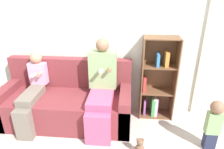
# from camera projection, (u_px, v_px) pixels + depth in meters

# --- Properties ---
(ground_plane) EXTENTS (14.00, 14.00, 0.00)m
(ground_plane) POSITION_uv_depth(u_px,v_px,m) (80.00, 142.00, 2.86)
(ground_plane) COLOR #BCB2A8
(back_wall) EXTENTS (10.00, 0.06, 2.55)m
(back_wall) POSITION_uv_depth(u_px,v_px,m) (89.00, 38.00, 3.24)
(back_wall) COLOR silver
(back_wall) RESTS_ON ground_plane
(curtain_panel) EXTENTS (0.69, 0.04, 2.07)m
(curtain_panel) POSITION_uv_depth(u_px,v_px,m) (223.00, 57.00, 3.11)
(curtain_panel) COLOR beige
(curtain_panel) RESTS_ON ground_plane
(couch) EXTENTS (2.04, 0.84, 0.97)m
(couch) POSITION_uv_depth(u_px,v_px,m) (67.00, 103.00, 3.24)
(couch) COLOR maroon
(couch) RESTS_ON ground_plane
(adult_seated) EXTENTS (0.42, 0.79, 1.36)m
(adult_seated) POSITION_uv_depth(u_px,v_px,m) (101.00, 86.00, 2.95)
(adult_seated) COLOR #DB4C75
(adult_seated) RESTS_ON ground_plane
(child_seated) EXTENTS (0.28, 0.81, 1.12)m
(child_seated) POSITION_uv_depth(u_px,v_px,m) (32.00, 92.00, 3.03)
(child_seated) COLOR #70665B
(child_seated) RESTS_ON ground_plane
(toddler_standing) EXTENTS (0.18, 0.17, 0.74)m
(toddler_standing) POSITION_uv_depth(u_px,v_px,m) (214.00, 123.00, 2.60)
(toddler_standing) COLOR #232842
(toddler_standing) RESTS_ON ground_plane
(bookshelf) EXTENTS (0.54, 0.31, 1.36)m
(bookshelf) POSITION_uv_depth(u_px,v_px,m) (157.00, 84.00, 3.27)
(bookshelf) COLOR brown
(bookshelf) RESTS_ON ground_plane
(teddy_bear) EXTENTS (0.12, 0.10, 0.25)m
(teddy_bear) POSITION_uv_depth(u_px,v_px,m) (140.00, 146.00, 2.62)
(teddy_bear) COLOR brown
(teddy_bear) RESTS_ON ground_plane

